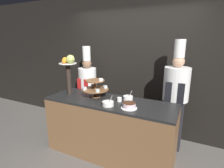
% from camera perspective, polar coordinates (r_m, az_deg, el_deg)
% --- Properties ---
extents(ground_plane, '(14.00, 14.00, 0.00)m').
position_cam_1_polar(ground_plane, '(3.00, -4.16, -25.11)').
color(ground_plane, '#5B5651').
extents(wall_back, '(10.00, 0.06, 2.80)m').
position_cam_1_polar(wall_back, '(3.59, 6.57, 6.31)').
color(wall_back, black).
rests_on(wall_back, ground_plane).
extents(buffet_counter, '(2.09, 0.69, 0.96)m').
position_cam_1_polar(buffet_counter, '(2.98, -0.87, -14.17)').
color(buffet_counter, brown).
rests_on(buffet_counter, ground_plane).
extents(tiered_stand, '(0.45, 0.45, 0.33)m').
position_cam_1_polar(tiered_stand, '(2.94, -5.45, -1.13)').
color(tiered_stand, brown).
rests_on(tiered_stand, buffet_counter).
extents(fruit_pedestal, '(0.30, 0.30, 0.69)m').
position_cam_1_polar(fruit_pedestal, '(3.10, -13.99, 5.38)').
color(fruit_pedestal, '#2D231E').
rests_on(fruit_pedestal, buffet_counter).
extents(cake_round, '(0.23, 0.23, 0.08)m').
position_cam_1_polar(cake_round, '(2.49, 5.59, -7.02)').
color(cake_round, white).
rests_on(cake_round, buffet_counter).
extents(cup_white, '(0.07, 0.07, 0.06)m').
position_cam_1_polar(cup_white, '(2.74, 2.42, -5.06)').
color(cup_white, white).
rests_on(cup_white, buffet_counter).
extents(serving_bowl_near, '(0.17, 0.17, 0.17)m').
position_cam_1_polar(serving_bowl_near, '(2.57, -1.33, -6.43)').
color(serving_bowl_near, white).
rests_on(serving_bowl_near, buffet_counter).
extents(serving_bowl_far, '(0.16, 0.16, 0.16)m').
position_cam_1_polar(serving_bowl_far, '(2.83, 5.24, -4.51)').
color(serving_bowl_far, white).
rests_on(serving_bowl_far, buffet_counter).
extents(chef_left, '(0.37, 0.37, 1.77)m').
position_cam_1_polar(chef_left, '(3.72, -7.96, -0.83)').
color(chef_left, '#28282D').
rests_on(chef_left, ground_plane).
extents(chef_center_left, '(0.41, 0.41, 1.91)m').
position_cam_1_polar(chef_center_left, '(3.11, 20.00, -3.20)').
color(chef_center_left, '#28282D').
rests_on(chef_center_left, ground_plane).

